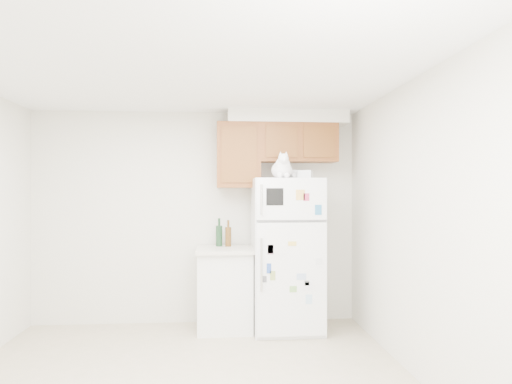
{
  "coord_description": "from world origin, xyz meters",
  "views": [
    {
      "loc": [
        0.27,
        -3.47,
        1.55
      ],
      "look_at": [
        0.68,
        1.55,
        1.55
      ],
      "focal_mm": 32.0,
      "sensor_mm": 36.0,
      "label": 1
    }
  ],
  "objects": [
    {
      "name": "base_counter",
      "position": [
        0.34,
        1.68,
        0.46
      ],
      "size": [
        0.64,
        0.64,
        0.92
      ],
      "color": "white",
      "rests_on": "ground_plane"
    },
    {
      "name": "storage_box_back",
      "position": [
        1.15,
        1.69,
        1.75
      ],
      "size": [
        0.21,
        0.17,
        0.1
      ],
      "primitive_type": "cube",
      "rotation": [
        0.0,
        0.0,
        0.26
      ],
      "color": "white",
      "rests_on": "refrigerator"
    },
    {
      "name": "bottle_green",
      "position": [
        0.28,
        1.84,
        1.08
      ],
      "size": [
        0.08,
        0.08,
        0.33
      ],
      "primitive_type": null,
      "color": "#19381E",
      "rests_on": "base_counter"
    },
    {
      "name": "refrigerator",
      "position": [
        1.03,
        1.61,
        0.85
      ],
      "size": [
        0.76,
        0.78,
        1.7
      ],
      "color": "white",
      "rests_on": "ground_plane"
    },
    {
      "name": "room_shell",
      "position": [
        0.12,
        0.24,
        1.67
      ],
      "size": [
        3.84,
        4.04,
        2.52
      ],
      "color": "beige",
      "rests_on": "ground_plane"
    },
    {
      "name": "bottle_amber",
      "position": [
        0.38,
        1.81,
        1.07
      ],
      "size": [
        0.07,
        0.07,
        0.3
      ],
      "primitive_type": null,
      "color": "#593814",
      "rests_on": "base_counter"
    },
    {
      "name": "storage_box_front",
      "position": [
        1.23,
        1.51,
        1.74
      ],
      "size": [
        0.18,
        0.16,
        0.09
      ],
      "primitive_type": "cube",
      "rotation": [
        0.0,
        0.0,
        -0.4
      ],
      "color": "white",
      "rests_on": "refrigerator"
    },
    {
      "name": "cat",
      "position": [
        0.96,
        1.46,
        1.81
      ],
      "size": [
        0.28,
        0.41,
        0.29
      ],
      "color": "white",
      "rests_on": "refrigerator"
    }
  ]
}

